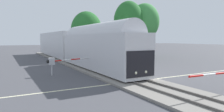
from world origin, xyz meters
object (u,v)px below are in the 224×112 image
Objects in this scene: maple_right_background at (144,22)px; elm_centre_background at (87,30)px; traffic_signal_far_side at (135,40)px; commuter_train at (72,45)px; oak_far_right at (129,21)px; crossing_gate_far at (57,61)px.

maple_right_background is 1.15× the size of elm_centre_background.
traffic_signal_far_side is 0.57× the size of elm_centre_background.
oak_far_right is (11.80, 1.81, 4.28)m from commuter_train.
traffic_signal_far_side is 0.50× the size of maple_right_background.
oak_far_right is at bearing -45.15° from elm_centre_background.
crossing_gate_far is 0.52× the size of maple_right_background.
commuter_train is 3.64× the size of maple_right_background.
elm_centre_background is (-9.80, 6.49, -1.73)m from maple_right_background.
maple_right_background is at bearing -33.51° from elm_centre_background.
maple_right_background reaches higher than traffic_signal_far_side.
maple_right_background is (3.61, -0.27, 0.05)m from oak_far_right.
elm_centre_background is (10.49, 18.52, 3.98)m from crossing_gate_far.
oak_far_right is 8.94m from elm_centre_background.
oak_far_right reaches higher than commuter_train.
traffic_signal_far_side is 16.52m from elm_centre_background.
oak_far_right is (16.69, 12.29, 5.66)m from crossing_gate_far.
traffic_signal_far_side is 0.49× the size of oak_far_right.
maple_right_background is at bearing 47.21° from traffic_signal_far_side.
maple_right_background reaches higher than commuter_train.
traffic_signal_far_side is 12.12m from oak_far_right.
maple_right_background is (20.30, 12.02, 5.71)m from crossing_gate_far.
maple_right_background is at bearing 5.71° from commuter_train.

